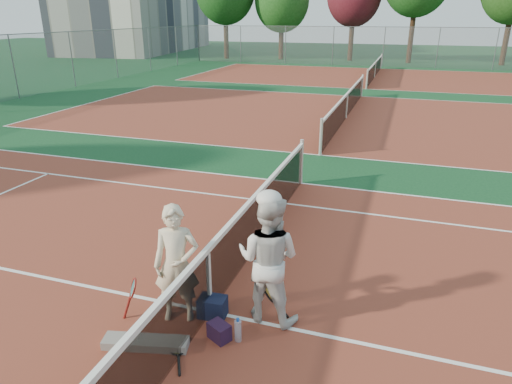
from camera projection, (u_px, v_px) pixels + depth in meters
ground at (210, 312)px, 6.34m from camera, size 130.00×130.00×0.00m
court_main at (210, 312)px, 6.33m from camera, size 23.77×10.97×0.01m
court_far_a at (346, 118)px, 18.28m from camera, size 23.77×10.97×0.01m
court_far_b at (374, 77)px, 30.22m from camera, size 23.77×10.97×0.01m
net_main at (209, 281)px, 6.15m from camera, size 0.10×10.98×1.02m
net_far_a at (347, 105)px, 18.09m from camera, size 0.10×10.98×1.02m
net_far_b at (375, 69)px, 30.03m from camera, size 0.10×10.98×1.02m
fence_back at (384, 47)px, 35.87m from camera, size 32.00×0.06×3.00m
player_a at (177, 264)px, 5.95m from camera, size 0.70×0.57×1.64m
player_b at (268, 259)px, 5.93m from camera, size 0.92×0.74×1.78m
racket_red at (134, 298)px, 6.15m from camera, size 0.35×0.35×0.58m
racket_black_held at (269, 303)px, 6.11m from camera, size 0.44×0.39×0.51m
racket_spare at (178, 348)px, 5.63m from camera, size 0.53×0.66×0.05m
sports_bag_navy at (213, 307)px, 6.20m from camera, size 0.39×0.28×0.29m
sports_bag_purple at (219, 332)px, 5.77m from camera, size 0.34×0.30×0.23m
net_cover_canvas at (146, 343)px, 5.66m from camera, size 1.09×0.49×0.11m
water_bottle at (238, 331)px, 5.73m from camera, size 0.09×0.09×0.30m
tree_back_1 at (282, 0)px, 40.79m from camera, size 4.89×4.89×7.94m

